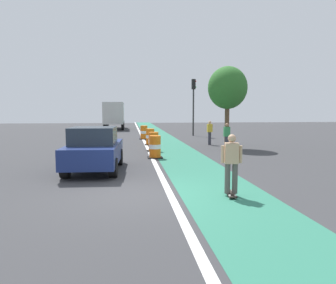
{
  "coord_description": "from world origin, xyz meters",
  "views": [
    {
      "loc": [
        -0.21,
        -8.75,
        2.34
      ],
      "look_at": [
        1.28,
        3.51,
        1.1
      ],
      "focal_mm": 34.26,
      "sensor_mm": 36.0,
      "label": 1
    }
  ],
  "objects_px": {
    "parked_sedan_nearest": "(94,150)",
    "traffic_light_corner": "(194,97)",
    "pedestrian_waiting": "(227,136)",
    "traffic_barrel_front": "(155,147)",
    "delivery_truck_down_block": "(114,114)",
    "pedestrian_crossing": "(210,132)",
    "skateboarder_on_lane": "(231,163)",
    "traffic_barrel_mid": "(154,142)",
    "traffic_barrel_far": "(144,133)",
    "traffic_barrel_back": "(150,137)",
    "street_tree_sidewalk": "(228,88)"
  },
  "relations": [
    {
      "from": "parked_sedan_nearest",
      "to": "pedestrian_waiting",
      "type": "xyz_separation_m",
      "value": [
        6.76,
        4.98,
        0.03
      ]
    },
    {
      "from": "parked_sedan_nearest",
      "to": "delivery_truck_down_block",
      "type": "relative_size",
      "value": 0.55
    },
    {
      "from": "traffic_barrel_far",
      "to": "traffic_light_corner",
      "type": "relative_size",
      "value": 0.21
    },
    {
      "from": "traffic_barrel_mid",
      "to": "pedestrian_waiting",
      "type": "distance_m",
      "value": 4.14
    },
    {
      "from": "traffic_barrel_back",
      "to": "traffic_barrel_mid",
      "type": "bearing_deg",
      "value": -90.48
    },
    {
      "from": "skateboarder_on_lane",
      "to": "parked_sedan_nearest",
      "type": "relative_size",
      "value": 0.4
    },
    {
      "from": "skateboarder_on_lane",
      "to": "traffic_barrel_far",
      "type": "height_order",
      "value": "skateboarder_on_lane"
    },
    {
      "from": "parked_sedan_nearest",
      "to": "traffic_light_corner",
      "type": "height_order",
      "value": "traffic_light_corner"
    },
    {
      "from": "traffic_barrel_far",
      "to": "street_tree_sidewalk",
      "type": "bearing_deg",
      "value": -53.15
    },
    {
      "from": "traffic_barrel_far",
      "to": "traffic_light_corner",
      "type": "bearing_deg",
      "value": 32.63
    },
    {
      "from": "traffic_barrel_front",
      "to": "pedestrian_crossing",
      "type": "height_order",
      "value": "pedestrian_crossing"
    },
    {
      "from": "traffic_barrel_front",
      "to": "traffic_barrel_far",
      "type": "xyz_separation_m",
      "value": [
        -0.06,
        10.23,
        0.0
      ]
    },
    {
      "from": "delivery_truck_down_block",
      "to": "pedestrian_waiting",
      "type": "bearing_deg",
      "value": -72.15
    },
    {
      "from": "traffic_barrel_front",
      "to": "traffic_barrel_back",
      "type": "xyz_separation_m",
      "value": [
        0.15,
        5.92,
        0.0
      ]
    },
    {
      "from": "traffic_light_corner",
      "to": "street_tree_sidewalk",
      "type": "xyz_separation_m",
      "value": [
        0.21,
        -9.43,
        0.17
      ]
    },
    {
      "from": "pedestrian_waiting",
      "to": "street_tree_sidewalk",
      "type": "height_order",
      "value": "street_tree_sidewalk"
    },
    {
      "from": "pedestrian_crossing",
      "to": "delivery_truck_down_block",
      "type": "bearing_deg",
      "value": 110.83
    },
    {
      "from": "traffic_barrel_mid",
      "to": "delivery_truck_down_block",
      "type": "distance_m",
      "value": 22.02
    },
    {
      "from": "traffic_light_corner",
      "to": "parked_sedan_nearest",
      "type": "bearing_deg",
      "value": -113.66
    },
    {
      "from": "parked_sedan_nearest",
      "to": "pedestrian_crossing",
      "type": "distance_m",
      "value": 10.89
    },
    {
      "from": "traffic_barrel_mid",
      "to": "traffic_light_corner",
      "type": "xyz_separation_m",
      "value": [
        4.44,
        10.62,
        2.97
      ]
    },
    {
      "from": "traffic_barrel_far",
      "to": "traffic_light_corner",
      "type": "height_order",
      "value": "traffic_light_corner"
    },
    {
      "from": "parked_sedan_nearest",
      "to": "traffic_barrel_far",
      "type": "bearing_deg",
      "value": 79.35
    },
    {
      "from": "traffic_barrel_mid",
      "to": "traffic_barrel_back",
      "type": "bearing_deg",
      "value": 89.52
    },
    {
      "from": "parked_sedan_nearest",
      "to": "pedestrian_waiting",
      "type": "height_order",
      "value": "parked_sedan_nearest"
    },
    {
      "from": "traffic_barrel_mid",
      "to": "traffic_barrel_far",
      "type": "relative_size",
      "value": 1.0
    },
    {
      "from": "parked_sedan_nearest",
      "to": "traffic_barrel_front",
      "type": "height_order",
      "value": "parked_sedan_nearest"
    },
    {
      "from": "traffic_barrel_front",
      "to": "delivery_truck_down_block",
      "type": "distance_m",
      "value": 24.56
    },
    {
      "from": "traffic_barrel_back",
      "to": "pedestrian_waiting",
      "type": "xyz_separation_m",
      "value": [
        4.04,
        -4.03,
        0.33
      ]
    },
    {
      "from": "traffic_barrel_front",
      "to": "traffic_barrel_mid",
      "type": "xyz_separation_m",
      "value": [
        0.13,
        2.58,
        0.0
      ]
    },
    {
      "from": "parked_sedan_nearest",
      "to": "traffic_light_corner",
      "type": "relative_size",
      "value": 0.82
    },
    {
      "from": "traffic_barrel_front",
      "to": "street_tree_sidewalk",
      "type": "xyz_separation_m",
      "value": [
        4.78,
        3.77,
        3.14
      ]
    },
    {
      "from": "skateboarder_on_lane",
      "to": "traffic_light_corner",
      "type": "height_order",
      "value": "traffic_light_corner"
    },
    {
      "from": "traffic_barrel_back",
      "to": "traffic_light_corner",
      "type": "height_order",
      "value": "traffic_light_corner"
    },
    {
      "from": "traffic_barrel_front",
      "to": "traffic_barrel_far",
      "type": "relative_size",
      "value": 1.0
    },
    {
      "from": "skateboarder_on_lane",
      "to": "delivery_truck_down_block",
      "type": "bearing_deg",
      "value": 98.16
    },
    {
      "from": "traffic_barrel_mid",
      "to": "pedestrian_waiting",
      "type": "bearing_deg",
      "value": -9.71
    },
    {
      "from": "traffic_barrel_back",
      "to": "traffic_barrel_far",
      "type": "relative_size",
      "value": 1.0
    },
    {
      "from": "traffic_light_corner",
      "to": "pedestrian_crossing",
      "type": "relative_size",
      "value": 3.17
    },
    {
      "from": "traffic_barrel_front",
      "to": "traffic_light_corner",
      "type": "bearing_deg",
      "value": 70.9
    },
    {
      "from": "traffic_light_corner",
      "to": "street_tree_sidewalk",
      "type": "bearing_deg",
      "value": -88.75
    },
    {
      "from": "delivery_truck_down_block",
      "to": "pedestrian_waiting",
      "type": "height_order",
      "value": "delivery_truck_down_block"
    },
    {
      "from": "parked_sedan_nearest",
      "to": "traffic_light_corner",
      "type": "distance_m",
      "value": 17.99
    },
    {
      "from": "skateboarder_on_lane",
      "to": "parked_sedan_nearest",
      "type": "xyz_separation_m",
      "value": [
        -4.06,
        4.12,
        -0.08
      ]
    },
    {
      "from": "skateboarder_on_lane",
      "to": "traffic_barrel_mid",
      "type": "bearing_deg",
      "value": 97.91
    },
    {
      "from": "traffic_barrel_front",
      "to": "delivery_truck_down_block",
      "type": "height_order",
      "value": "delivery_truck_down_block"
    },
    {
      "from": "pedestrian_waiting",
      "to": "parked_sedan_nearest",
      "type": "bearing_deg",
      "value": -143.63
    },
    {
      "from": "traffic_barrel_front",
      "to": "pedestrian_waiting",
      "type": "xyz_separation_m",
      "value": [
        4.19,
        1.88,
        0.33
      ]
    },
    {
      "from": "traffic_barrel_front",
      "to": "traffic_barrel_back",
      "type": "height_order",
      "value": "same"
    },
    {
      "from": "traffic_barrel_mid",
      "to": "traffic_barrel_far",
      "type": "height_order",
      "value": "same"
    }
  ]
}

